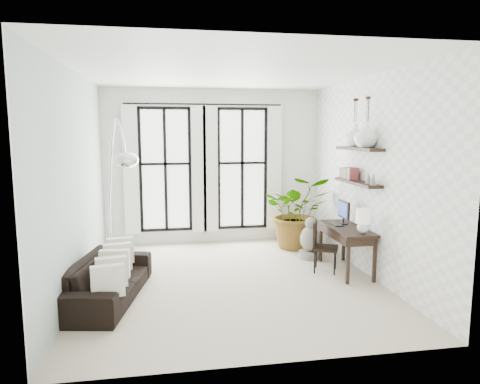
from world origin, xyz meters
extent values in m
plane|color=#B3A78E|center=(0.00, 0.00, 0.00)|extent=(5.00, 5.00, 0.00)
plane|color=white|center=(0.00, 0.00, 3.20)|extent=(5.00, 5.00, 0.00)
plane|color=#A2B5AE|center=(-2.25, 0.00, 1.60)|extent=(0.00, 5.00, 5.00)
plane|color=white|center=(2.25, 0.00, 1.60)|extent=(0.00, 5.00, 5.00)
plane|color=white|center=(0.00, 2.50, 1.60)|extent=(4.50, 0.00, 4.50)
cube|color=white|center=(-1.00, 2.47, 1.55)|extent=(1.00, 0.02, 2.50)
cube|color=white|center=(-1.68, 2.37, 1.55)|extent=(0.30, 0.04, 2.60)
cube|color=white|center=(-0.32, 2.37, 1.55)|extent=(0.30, 0.04, 2.60)
cube|color=white|center=(0.60, 2.47, 1.55)|extent=(1.00, 0.02, 2.50)
cube|color=white|center=(-0.08, 2.37, 1.55)|extent=(0.30, 0.04, 2.60)
cube|color=white|center=(1.28, 2.37, 1.55)|extent=(0.30, 0.04, 2.60)
cylinder|color=black|center=(-0.20, 2.38, 2.88)|extent=(3.20, 0.03, 0.03)
cube|color=black|center=(2.11, 0.12, 1.50)|extent=(0.25, 1.30, 0.05)
cube|color=black|center=(2.11, 0.12, 2.05)|extent=(0.25, 1.30, 0.05)
cube|color=#BC352F|center=(2.11, 0.67, 1.61)|extent=(0.16, 0.03, 0.18)
cube|color=#2F60A4|center=(2.11, 0.62, 1.61)|extent=(0.16, 0.03, 0.18)
cube|color=#C8842C|center=(2.11, 0.58, 1.61)|extent=(0.16, 0.03, 0.18)
cube|color=green|center=(2.11, 0.53, 1.61)|extent=(0.16, 0.03, 0.18)
cube|color=#BD51BE|center=(2.11, 0.49, 1.61)|extent=(0.16, 0.04, 0.18)
cube|color=orange|center=(2.11, 0.44, 1.61)|extent=(0.16, 0.04, 0.18)
cube|color=#545454|center=(2.11, 0.40, 1.61)|extent=(0.16, 0.04, 0.18)
cube|color=teal|center=(2.11, 0.35, 1.61)|extent=(0.16, 0.04, 0.18)
cube|color=tan|center=(2.11, 0.31, 1.61)|extent=(0.16, 0.04, 0.18)
cube|color=brown|center=(2.11, 0.26, 1.61)|extent=(0.16, 0.04, 0.18)
cone|color=gray|center=(2.11, -0.28, 1.61)|extent=(0.10, 0.10, 0.18)
cone|color=gray|center=(2.11, -0.43, 1.61)|extent=(0.10, 0.10, 0.18)
imported|color=black|center=(-1.80, -0.47, 0.29)|extent=(1.13, 2.11, 0.58)
cube|color=silver|center=(-1.70, -1.17, 0.50)|extent=(0.40, 0.12, 0.40)
cube|color=silver|center=(-1.70, -0.82, 0.50)|extent=(0.40, 0.12, 0.40)
cube|color=silver|center=(-1.70, -0.47, 0.50)|extent=(0.40, 0.12, 0.40)
cube|color=silver|center=(-1.70, -0.12, 0.50)|extent=(0.40, 0.12, 0.40)
cube|color=silver|center=(-1.70, 0.23, 0.50)|extent=(0.40, 0.12, 0.40)
imported|color=#2D7228|center=(1.60, 1.72, 0.73)|extent=(1.51, 1.37, 1.47)
cube|color=black|center=(1.95, 0.12, 0.74)|extent=(0.54, 1.28, 0.04)
cube|color=black|center=(1.93, 0.12, 0.65)|extent=(0.49, 1.22, 0.12)
cube|color=black|center=(1.73, -0.47, 0.37)|extent=(0.05, 0.05, 0.71)
cube|color=black|center=(2.17, -0.47, 0.37)|extent=(0.05, 0.05, 0.71)
cube|color=black|center=(1.73, 0.71, 0.37)|extent=(0.05, 0.05, 0.71)
cube|color=black|center=(2.17, 0.71, 0.37)|extent=(0.05, 0.05, 0.71)
cube|color=black|center=(2.00, 0.37, 1.01)|extent=(0.04, 0.42, 0.30)
cube|color=navy|center=(1.97, 0.37, 1.01)|extent=(0.00, 0.36, 0.24)
cube|color=black|center=(1.85, 0.37, 0.77)|extent=(0.15, 0.40, 0.02)
sphere|color=silver|center=(2.00, -0.37, 0.85)|extent=(0.18, 0.18, 0.18)
cylinder|color=white|center=(2.00, -0.37, 1.04)|extent=(0.22, 0.22, 0.22)
cube|color=black|center=(1.62, 0.18, 0.40)|extent=(0.53, 0.53, 0.04)
cube|color=black|center=(1.46, 0.26, 0.62)|extent=(0.20, 0.38, 0.45)
cylinder|color=black|center=(1.46, 0.02, 0.19)|extent=(0.03, 0.03, 0.37)
cylinder|color=black|center=(1.78, 0.02, 0.19)|extent=(0.03, 0.03, 0.37)
cylinder|color=black|center=(1.46, 0.34, 0.19)|extent=(0.03, 0.03, 0.37)
cylinder|color=black|center=(1.78, 0.34, 0.19)|extent=(0.03, 0.03, 0.37)
cylinder|color=silver|center=(-1.90, 0.69, 0.05)|extent=(0.38, 0.38, 0.10)
cylinder|color=silver|center=(-1.90, 0.69, 0.58)|extent=(0.04, 0.04, 1.05)
ellipsoid|color=silver|center=(-1.50, -0.42, 1.94)|extent=(0.34, 0.34, 0.22)
cylinder|color=gray|center=(1.62, 0.97, 0.06)|extent=(0.42, 0.42, 0.13)
ellipsoid|color=gray|center=(1.62, 0.97, 0.36)|extent=(0.38, 0.38, 0.47)
sphere|color=gray|center=(1.62, 0.97, 0.66)|extent=(0.21, 0.21, 0.21)
imported|color=white|center=(2.11, -0.13, 2.27)|extent=(0.37, 0.37, 0.38)
imported|color=white|center=(2.11, 0.27, 2.27)|extent=(0.37, 0.37, 0.38)
camera|label=1|loc=(-0.93, -6.41, 2.31)|focal=32.00mm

